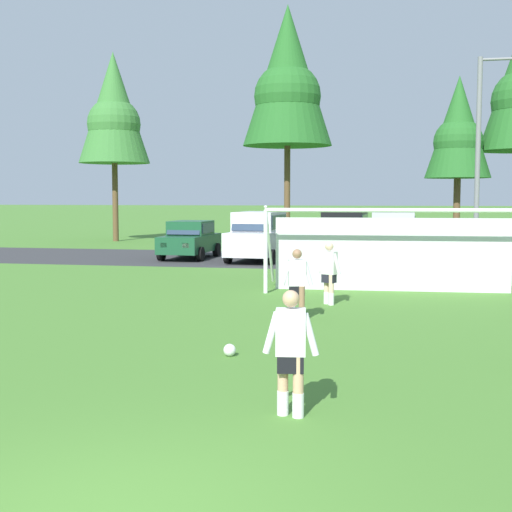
# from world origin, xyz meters

# --- Properties ---
(ground_plane) EXTENTS (400.00, 400.00, 0.00)m
(ground_plane) POSITION_xyz_m (0.00, 15.00, 0.00)
(ground_plane) COLOR #477A2D
(parking_lot_strip) EXTENTS (52.00, 8.40, 0.01)m
(parking_lot_strip) POSITION_xyz_m (0.00, 25.39, 0.00)
(parking_lot_strip) COLOR #333335
(parking_lot_strip) RESTS_ON ground
(soccer_ball) EXTENTS (0.22, 0.22, 0.22)m
(soccer_ball) POSITION_xyz_m (-0.37, 6.36, 0.11)
(soccer_ball) COLOR white
(soccer_ball) RESTS_ON ground
(soccer_goal) EXTENTS (7.51, 2.33, 2.57)m
(soccer_goal) POSITION_xyz_m (2.40, 15.41, 1.29)
(soccer_goal) COLOR white
(soccer_goal) RESTS_ON ground
(player_midfield_center) EXTENTS (0.74, 0.28, 1.64)m
(player_midfield_center) POSITION_xyz_m (1.18, 3.23, 0.82)
(player_midfield_center) COLOR tan
(player_midfield_center) RESTS_ON ground
(player_defender_far) EXTENTS (0.75, 0.33, 1.64)m
(player_defender_far) POSITION_xyz_m (0.31, 10.13, 0.82)
(player_defender_far) COLOR #936B4C
(player_defender_far) RESTS_ON ground
(player_winger_left) EXTENTS (0.68, 0.44, 1.64)m
(player_winger_left) POSITION_xyz_m (0.81, 12.64, 0.82)
(player_winger_left) COLOR beige
(player_winger_left) RESTS_ON ground
(parked_car_slot_far_left) EXTENTS (2.12, 4.24, 1.72)m
(parked_car_slot_far_left) POSITION_xyz_m (-6.69, 25.03, 0.88)
(parked_car_slot_far_left) COLOR #194C2D
(parked_car_slot_far_left) RESTS_ON ground
(parked_car_slot_left) EXTENTS (2.37, 4.72, 2.16)m
(parked_car_slot_left) POSITION_xyz_m (-3.37, 24.45, 1.11)
(parked_car_slot_left) COLOR silver
(parked_car_slot_left) RESTS_ON ground
(parked_car_slot_center_left) EXTENTS (2.33, 4.70, 2.16)m
(parked_car_slot_center_left) POSITION_xyz_m (0.28, 25.93, 1.11)
(parked_car_slot_center_left) COLOR black
(parked_car_slot_center_left) RESTS_ON ground
(parked_car_slot_center) EXTENTS (2.17, 4.62, 2.16)m
(parked_car_slot_center) POSITION_xyz_m (2.41, 25.32, 1.11)
(parked_car_slot_center) COLOR #B2B2BC
(parked_car_slot_center) RESTS_ON ground
(tree_left_edge) EXTENTS (4.44, 4.44, 11.84)m
(tree_left_edge) POSITION_xyz_m (-14.91, 36.07, 8.14)
(tree_left_edge) COLOR brown
(tree_left_edge) RESTS_ON ground
(tree_mid_left) EXTENTS (5.22, 5.22, 13.93)m
(tree_mid_left) POSITION_xyz_m (-3.78, 35.29, 9.59)
(tree_mid_left) COLOR brown
(tree_mid_left) RESTS_ON ground
(tree_center_back) EXTENTS (3.42, 3.42, 9.13)m
(tree_center_back) POSITION_xyz_m (5.69, 32.70, 6.27)
(tree_center_back) COLOR brown
(tree_center_back) RESTS_ON ground
(street_lamp) EXTENTS (2.00, 0.32, 7.72)m
(street_lamp) POSITION_xyz_m (5.51, 20.49, 4.00)
(street_lamp) COLOR slate
(street_lamp) RESTS_ON ground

